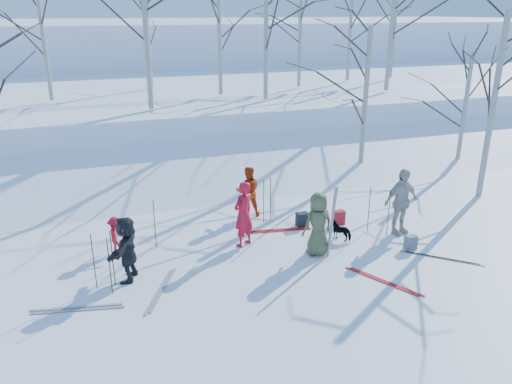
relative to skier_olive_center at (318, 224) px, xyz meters
name	(u,v)px	position (x,y,z in m)	size (l,w,h in m)	color
ground	(275,260)	(-1.13, 0.01, -0.83)	(120.00, 120.00, 0.00)	white
snow_ramp	(208,173)	(-1.13, 7.01, -0.68)	(70.00, 9.50, 1.40)	white
snow_plateau	(164,105)	(-1.13, 17.01, 0.17)	(70.00, 18.00, 2.20)	white
far_hill	(126,55)	(-1.13, 38.01, 1.17)	(90.00, 30.00, 6.00)	white
skier_olive_center	(318,224)	(0.00, 0.00, 0.00)	(0.81, 0.53, 1.66)	#464D2E
skier_red_north	(243,214)	(-1.63, 1.09, 0.06)	(0.65, 0.43, 1.78)	red
skier_redor_behind	(248,191)	(-0.86, 3.01, -0.06)	(0.75, 0.58, 1.54)	#BE330E
skier_red_seated	(116,235)	(-4.85, 1.70, -0.33)	(0.65, 0.37, 1.00)	red
skier_cream_east	(401,202)	(2.71, 0.40, 0.11)	(1.10, 0.46, 1.88)	beige
skier_grey_west	(127,249)	(-4.69, 0.26, -0.05)	(1.45, 0.46, 1.56)	black
dog	(341,230)	(1.00, 0.57, -0.57)	(0.28, 0.61, 0.52)	black
upright_ski_left	(332,223)	(0.23, -0.29, 0.12)	(0.07, 0.02, 1.90)	silver
upright_ski_right	(332,221)	(0.28, -0.22, 0.12)	(0.07, 0.02, 1.90)	silver
ski_pair_a	(278,230)	(-0.43, 1.64, -0.82)	(1.91, 0.51, 0.02)	#A8181A
ski_pair_b	(383,281)	(0.84, -1.79, -0.82)	(1.07, 1.77, 0.02)	#A8181A
ski_pair_c	(77,309)	(-5.86, -0.67, -0.82)	(1.90, 0.56, 0.02)	silver
ski_pair_d	(161,290)	(-4.08, -0.51, -0.82)	(1.02, 1.79, 0.02)	silver
ski_pair_e	(441,258)	(2.87, -1.28, -0.82)	(1.54, 1.42, 0.02)	silver
ski_pole_a	(113,259)	(-5.02, 0.08, -0.16)	(0.02, 0.02, 1.34)	black
ski_pole_b	(110,266)	(-5.11, -0.26, -0.16)	(0.02, 0.02, 1.34)	black
ski_pole_c	(389,213)	(2.31, 0.35, -0.16)	(0.02, 0.02, 1.34)	black
ski_pole_d	(94,262)	(-5.43, 0.07, -0.16)	(0.02, 0.02, 1.34)	black
ski_pole_e	(155,224)	(-3.86, 1.69, -0.16)	(0.02, 0.02, 1.34)	black
ski_pole_f	(369,209)	(1.96, 0.78, -0.16)	(0.02, 0.02, 1.34)	black
ski_pole_g	(271,199)	(-0.37, 2.42, -0.16)	(0.02, 0.02, 1.34)	black
ski_pole_h	(264,201)	(-0.62, 2.31, -0.16)	(0.02, 0.02, 1.34)	black
backpack_red	(339,218)	(1.42, 1.49, -0.62)	(0.32, 0.22, 0.42)	maroon
backpack_grey	(411,242)	(2.43, -0.57, -0.64)	(0.30, 0.20, 0.38)	slate
backpack_dark	(302,219)	(0.37, 1.74, -0.63)	(0.34, 0.24, 0.40)	black
birch_plateau_a	(350,26)	(8.88, 14.80, 4.26)	(4.64, 4.64, 5.77)	silver
birch_plateau_b	(393,11)	(8.85, 10.86, 5.02)	(5.71, 5.71, 7.31)	silver
birch_plateau_c	(395,23)	(11.77, 14.96, 4.38)	(4.82, 4.82, 6.02)	silver
birch_plateau_e	(43,38)	(-6.54, 13.18, 3.99)	(4.26, 4.26, 5.23)	silver
birch_plateau_f	(219,36)	(0.85, 12.27, 3.99)	(4.26, 4.26, 5.23)	silver
birch_plateau_g	(300,40)	(5.32, 13.44, 3.65)	(3.79, 3.79, 4.55)	silver
birch_plateau_h	(145,12)	(-2.71, 9.75, 5.01)	(5.70, 5.70, 7.28)	silver
birch_plateau_i	(148,33)	(-1.86, 15.76, 4.01)	(4.30, 4.30, 5.29)	silver
birch_plateau_j	(266,30)	(2.39, 10.38, 4.29)	(4.68, 4.68, 5.83)	silver
birch_edge_b	(493,108)	(7.00, 2.05, 2.14)	(4.76, 4.76, 5.94)	silver
birch_edge_c	(464,111)	(8.70, 5.16, 1.39)	(3.70, 3.70, 4.44)	silver
birch_edge_e	(365,103)	(4.52, 5.59, 1.87)	(4.38, 4.38, 5.40)	silver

